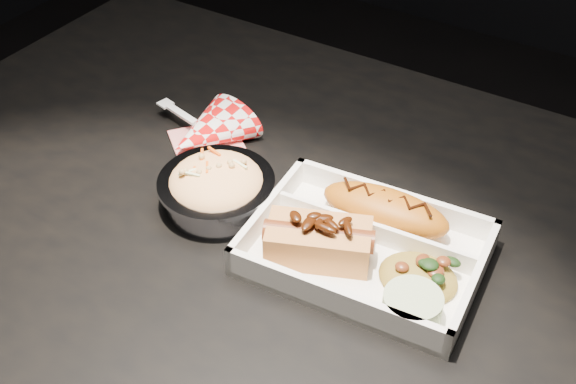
# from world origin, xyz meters

# --- Properties ---
(dining_table) EXTENTS (1.20, 0.80, 0.75)m
(dining_table) POSITION_xyz_m (0.00, 0.00, 0.66)
(dining_table) COLOR black
(dining_table) RESTS_ON ground
(food_tray) EXTENTS (0.26, 0.20, 0.04)m
(food_tray) POSITION_xyz_m (0.09, -0.00, 0.76)
(food_tray) COLOR white
(food_tray) RESTS_ON dining_table
(fried_pastry) EXTENTS (0.16, 0.07, 0.04)m
(fried_pastry) POSITION_xyz_m (0.08, 0.05, 0.78)
(fried_pastry) COLOR #B35E11
(fried_pastry) RESTS_ON food_tray
(hotdog) EXTENTS (0.13, 0.10, 0.06)m
(hotdog) POSITION_xyz_m (0.04, -0.03, 0.78)
(hotdog) COLOR #CD8546
(hotdog) RESTS_ON food_tray
(fried_rice_mound) EXTENTS (0.09, 0.08, 0.03)m
(fried_rice_mound) POSITION_xyz_m (0.15, -0.01, 0.77)
(fried_rice_mound) COLOR olive
(fried_rice_mound) RESTS_ON food_tray
(cupcake_liner) EXTENTS (0.06, 0.06, 0.03)m
(cupcake_liner) POSITION_xyz_m (0.16, -0.06, 0.77)
(cupcake_liner) COLOR #B0C293
(cupcake_liner) RESTS_ON food_tray
(foil_coleslaw_cup) EXTENTS (0.14, 0.14, 0.06)m
(foil_coleslaw_cup) POSITION_xyz_m (-0.11, -0.01, 0.78)
(foil_coleslaw_cup) COLOR silver
(foil_coleslaw_cup) RESTS_ON dining_table
(napkin_fork) EXTENTS (0.18, 0.14, 0.10)m
(napkin_fork) POSITION_xyz_m (-0.19, 0.08, 0.77)
(napkin_fork) COLOR red
(napkin_fork) RESTS_ON dining_table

